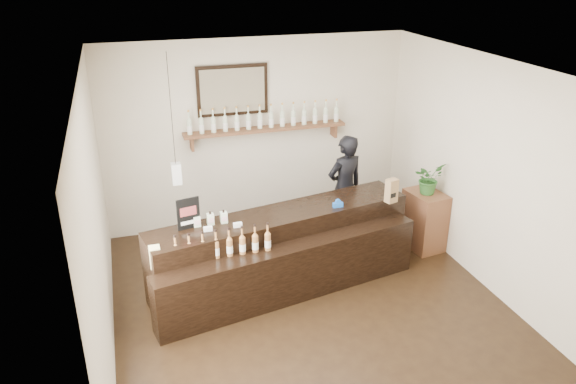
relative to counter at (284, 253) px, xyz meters
The scene contains 10 objects.
ground 0.74m from the counter, 74.22° to the right, with size 5.00×5.00×0.00m, color black.
room_shell 1.39m from the counter, 74.22° to the right, with size 5.00×5.00×5.00m.
back_wall_decor 2.22m from the counter, 89.25° to the left, with size 2.66×0.96×1.69m.
counter is the anchor object (origin of this frame).
promo_sign 1.32m from the counter, behind, with size 0.27×0.08×0.38m.
paper_bag 1.58m from the counter, ahead, with size 0.16×0.14×0.31m.
tape_dispenser 0.91m from the counter, ahead, with size 0.13×0.05×0.11m.
side_cabinet 2.19m from the counter, ahead, with size 0.49×0.62×0.83m.
potted_plant 2.28m from the counter, ahead, with size 0.39×0.34×0.43m, color #2E6428.
shopkeeper 1.60m from the counter, 39.18° to the left, with size 0.64×0.42×1.77m, color black.
Camera 1 is at (-1.90, -5.25, 3.89)m, focal length 35.00 mm.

